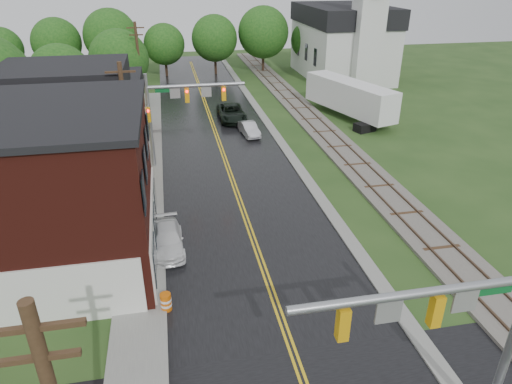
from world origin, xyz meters
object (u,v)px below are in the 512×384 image
object	(u,v)px
traffic_signal_near	(456,321)
construction_barrel	(166,302)
suv_dark	(231,113)
tree_left_e	(121,61)
church	(346,34)
semi_trailer	(350,97)
utility_pole_c	(139,64)
brick_building	(1,195)
utility_pole_b	(128,130)
tree_left_c	(63,77)
traffic_signal_far	(177,103)
sedan_silver	(249,129)
pickup_white	(168,240)

from	to	relation	value
traffic_signal_near	construction_barrel	world-z (taller)	traffic_signal_near
suv_dark	tree_left_e	bearing A→B (deg)	142.90
church	construction_barrel	xyz separation A→B (m)	(-25.00, -43.74, -5.39)
traffic_signal_near	semi_trailer	world-z (taller)	traffic_signal_near
utility_pole_c	suv_dark	xyz separation A→B (m)	(8.85, -6.33, -3.95)
brick_building	utility_pole_b	distance (m)	9.03
utility_pole_b	semi_trailer	bearing A→B (deg)	34.29
brick_building	suv_dark	distance (m)	27.14
utility_pole_c	semi_trailer	distance (m)	22.32
tree_left_c	utility_pole_c	bearing A→B (deg)	30.20
construction_barrel	tree_left_e	bearing A→B (deg)	96.12
suv_dark	construction_barrel	xyz separation A→B (m)	(-7.05, -27.67, -0.33)
utility_pole_c	construction_barrel	world-z (taller)	utility_pole_c
tree_left_c	semi_trailer	distance (m)	28.13
traffic_signal_far	suv_dark	world-z (taller)	traffic_signal_far
suv_dark	semi_trailer	size ratio (longest dim) A/B	0.46
utility_pole_c	sedan_silver	size ratio (longest dim) A/B	2.50
traffic_signal_near	traffic_signal_far	world-z (taller)	same
utility_pole_c	tree_left_e	size ratio (longest dim) A/B	1.10
brick_building	tree_left_c	bearing A→B (deg)	93.14
tree_left_e	suv_dark	size ratio (longest dim) A/B	1.47
brick_building	suv_dark	world-z (taller)	brick_building
tree_left_e	sedan_silver	world-z (taller)	tree_left_e
tree_left_c	tree_left_e	xyz separation A→B (m)	(5.00, 6.00, 0.30)
traffic_signal_near	brick_building	bearing A→B (deg)	140.83
utility_pole_c	sedan_silver	distance (m)	15.44
utility_pole_b	pickup_white	world-z (taller)	utility_pole_b
semi_trailer	pickup_white	bearing A→B (deg)	-131.62
tree_left_e	pickup_white	xyz separation A→B (m)	(4.05, -30.85, -4.21)
sedan_silver	church	bearing A→B (deg)	43.96
utility_pole_b	suv_dark	xyz separation A→B (m)	(8.85, 15.67, -3.95)
tree_left_c	pickup_white	world-z (taller)	tree_left_c
brick_building	traffic_signal_far	xyz separation A→B (m)	(9.01, 12.00, 0.82)
suv_dark	utility_pole_b	bearing A→B (deg)	-119.51
tree_left_e	brick_building	bearing A→B (deg)	-96.71
utility_pole_b	construction_barrel	xyz separation A→B (m)	(1.80, -12.00, -4.28)
brick_building	utility_pole_b	world-z (taller)	utility_pole_b
tree_left_c	semi_trailer	world-z (taller)	tree_left_c
utility_pole_c	sedan_silver	world-z (taller)	utility_pole_c
suv_dark	semi_trailer	bearing A→B (deg)	-7.34
traffic_signal_far	sedan_silver	bearing A→B (deg)	41.94
traffic_signal_near	tree_left_c	world-z (taller)	tree_left_c
utility_pole_b	semi_trailer	size ratio (longest dim) A/B	0.75
utility_pole_c	semi_trailer	size ratio (longest dim) A/B	0.75
church	utility_pole_b	world-z (taller)	church
brick_building	tree_left_e	xyz separation A→B (m)	(3.64, 30.90, 0.66)
utility_pole_b	tree_left_e	world-z (taller)	utility_pole_b
brick_building	sedan_silver	size ratio (longest dim) A/B	3.97
utility_pole_c	construction_barrel	xyz separation A→B (m)	(1.80, -34.00, -4.28)
traffic_signal_far	suv_dark	bearing A→B (deg)	62.64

